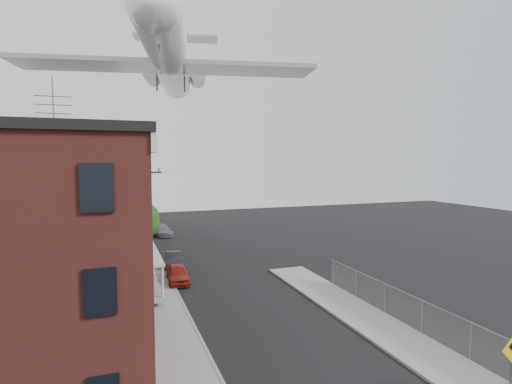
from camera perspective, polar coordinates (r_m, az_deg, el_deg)
sidewalk_left at (r=36.34m, az=-15.47°, el=-10.10°), size 3.00×62.00×0.12m
sidewalk_right at (r=23.68m, az=18.02°, el=-18.29°), size 3.00×26.00×0.12m
curb_left at (r=36.47m, az=-13.17°, el=-9.99°), size 0.15×62.00×0.14m
curb_right at (r=22.87m, az=14.99°, el=-19.04°), size 0.15×26.00×0.14m
corner_building at (r=18.92m, az=-31.66°, el=-8.35°), size 10.31×12.30×12.15m
row_house_a at (r=28.14m, az=-27.71°, el=-4.21°), size 11.98×7.00×10.30m
row_house_b at (r=35.03m, az=-26.19°, el=-2.51°), size 11.98×7.00×10.30m
row_house_c at (r=41.95m, az=-25.18°, el=-1.38°), size 11.98×7.00×10.30m
row_house_d at (r=48.90m, az=-24.45°, el=-0.56°), size 11.98×7.00×10.30m
row_house_e at (r=55.86m, az=-23.90°, el=0.05°), size 11.98×7.00×10.30m
chainlink_fence at (r=23.55m, az=22.63°, el=-16.10°), size 0.06×18.06×1.90m
warning_sign at (r=18.51m, az=32.77°, el=-19.37°), size 1.10×0.11×2.80m
utility_pole at (r=29.54m, az=-14.92°, el=-4.33°), size 1.80×0.26×9.00m
street_tree at (r=39.53m, az=-15.71°, el=-3.91°), size 3.22×3.20×5.20m
car_near at (r=31.13m, az=-11.11°, el=-11.37°), size 1.76×3.96×1.32m
car_mid at (r=35.48m, az=-11.77°, el=-9.43°), size 1.84×3.99×1.27m
car_far at (r=50.01m, az=-13.26°, el=-5.33°), size 2.41×4.73×1.32m
airplane at (r=38.48m, az=-12.17°, el=17.95°), size 25.06×28.63×8.23m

